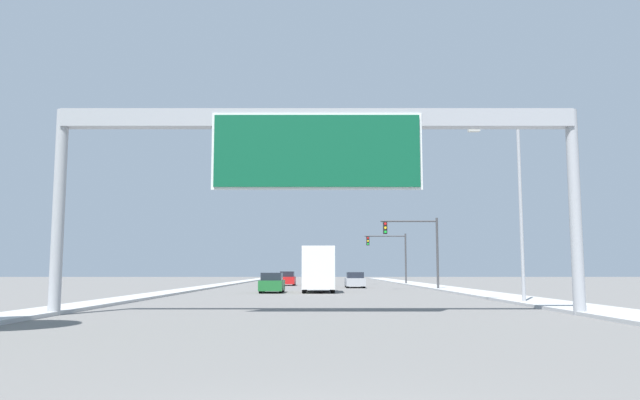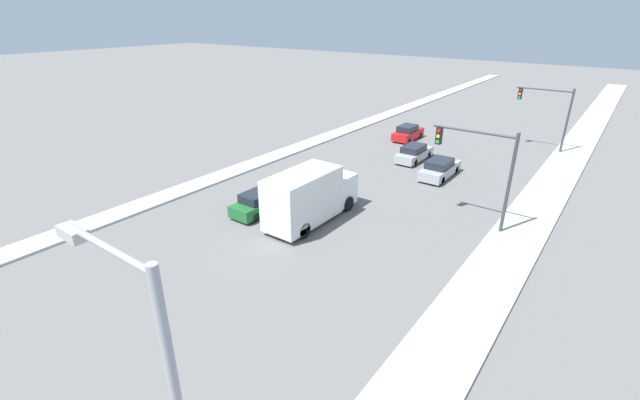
% 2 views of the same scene
% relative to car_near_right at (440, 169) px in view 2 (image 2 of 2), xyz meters
% --- Properties ---
extents(sidewalk_right, '(3.00, 120.00, 0.15)m').
position_rel_car_near_right_xyz_m(sidewalk_right, '(7.75, 4.96, -0.63)').
color(sidewalk_right, '#B2B2B2').
rests_on(sidewalk_right, ground).
extents(median_strip_left, '(2.00, 120.00, 0.15)m').
position_rel_car_near_right_xyz_m(median_strip_left, '(-14.25, 4.96, -0.63)').
color(median_strip_left, '#B2B2B2').
rests_on(median_strip_left, ground).
extents(car_near_right, '(1.80, 4.77, 1.49)m').
position_rel_car_near_right_xyz_m(car_near_right, '(0.00, 0.00, 0.00)').
color(car_near_right, '#A5A8AD').
rests_on(car_near_right, ground).
extents(car_far_left, '(1.70, 4.27, 1.54)m').
position_rel_car_near_right_xyz_m(car_far_left, '(-7.00, 8.63, 0.02)').
color(car_far_left, red).
rests_on(car_far_left, ground).
extents(car_mid_center, '(1.71, 4.62, 1.44)m').
position_rel_car_near_right_xyz_m(car_mid_center, '(-3.50, 2.67, -0.03)').
color(car_mid_center, '#A5A8AD').
rests_on(car_mid_center, ground).
extents(car_far_right, '(1.72, 4.28, 1.50)m').
position_rel_car_near_right_xyz_m(car_far_right, '(-7.00, -13.51, -0.00)').
color(car_far_right, '#1E662D').
rests_on(car_far_right, ground).
extents(truck_box_primary, '(2.40, 7.20, 3.46)m').
position_rel_car_near_right_xyz_m(truck_box_primary, '(-3.50, -12.61, 1.04)').
color(truck_box_primary, white).
rests_on(truck_box_primary, ground).
extents(traffic_light_near_intersection, '(4.97, 0.32, 6.20)m').
position_rel_car_near_right_xyz_m(traffic_light_near_intersection, '(5.16, -7.04, 3.52)').
color(traffic_light_near_intersection, '#3D3D3F').
rests_on(traffic_light_near_intersection, ground).
extents(traffic_light_mid_block, '(4.94, 0.32, 5.99)m').
position_rel_car_near_right_xyz_m(traffic_light_mid_block, '(5.14, 12.96, 3.39)').
color(traffic_light_mid_block, '#3D3D3F').
rests_on(traffic_light_mid_block, ground).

